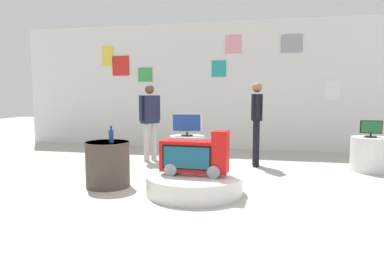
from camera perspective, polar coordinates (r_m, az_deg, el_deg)
name	(u,v)px	position (r m, az deg, el deg)	size (l,w,h in m)	color
ground_plane	(213,193)	(5.39, 3.35, -9.22)	(30.00, 30.00, 0.00)	#B2ADA3
back_wall_display	(241,86)	(9.50, 7.86, 7.65)	(12.38, 0.13, 3.32)	silver
main_display_pedestal	(194,184)	(5.32, 0.36, -7.89)	(1.42, 1.42, 0.27)	silver
novelty_firetruck_tv	(195,157)	(5.22, 0.55, -3.56)	(1.00, 0.36, 0.66)	gray
display_pedestal_left_rear	(370,154)	(7.59, 26.37, -2.80)	(0.69, 0.69, 0.65)	silver
tv_on_left_rear	(371,129)	(7.53, 26.56, 0.82)	(0.38, 0.21, 0.31)	black
display_pedestal_center_rear	(187,152)	(7.01, -0.78, -2.84)	(0.67, 0.67, 0.65)	silver
tv_on_center_rear	(187,124)	(6.94, -0.80, 1.67)	(0.58, 0.23, 0.43)	black
side_table_round	(108,164)	(5.80, -13.23, -4.55)	(0.70, 0.70, 0.71)	#4C4238
bottle_on_side_table	(111,136)	(5.60, -12.72, -0.23)	(0.07, 0.07, 0.26)	navy
shopper_browsing_near_truck	(150,117)	(7.82, -6.70, 2.84)	(0.37, 0.49, 1.66)	#B2ADA3
shopper_browsing_rear	(257,117)	(7.29, 10.21, 2.72)	(0.24, 0.56, 1.69)	black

